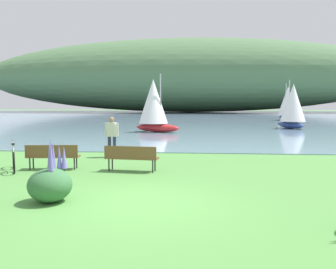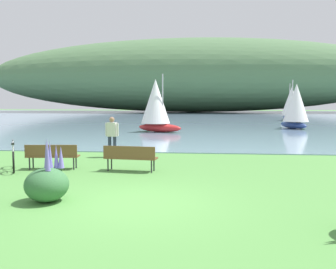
{
  "view_description": "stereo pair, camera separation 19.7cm",
  "coord_description": "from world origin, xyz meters",
  "px_view_note": "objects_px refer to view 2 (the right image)",
  "views": [
    {
      "loc": [
        1.38,
        -8.17,
        2.35
      ],
      "look_at": [
        0.12,
        6.65,
        1.0
      ],
      "focal_mm": 38.56,
      "sensor_mm": 36.0,
      "label": 1
    },
    {
      "loc": [
        1.58,
        -8.15,
        2.35
      ],
      "look_at": [
        0.12,
        6.65,
        1.0
      ],
      "focal_mm": 38.56,
      "sensor_mm": 36.0,
      "label": 2
    }
  ],
  "objects_px": {
    "person_at_shoreline": "(112,134)",
    "sailboat_far_off": "(156,105)",
    "sailboat_mid_bay": "(291,103)",
    "park_bench_near_camera": "(130,156)",
    "sailboat_nearest_to_shore": "(296,106)",
    "sailboat_toward_hillside": "(153,106)",
    "bicycle_leaning_near_bench": "(13,159)",
    "park_bench_further_along": "(52,155)"
  },
  "relations": [
    {
      "from": "sailboat_nearest_to_shore",
      "to": "sailboat_toward_hillside",
      "type": "xyz_separation_m",
      "value": [
        -15.02,
        19.3,
        -0.27
      ]
    },
    {
      "from": "park_bench_further_along",
      "to": "bicycle_leaning_near_bench",
      "type": "xyz_separation_m",
      "value": [
        -1.25,
        -0.3,
        -0.12
      ]
    },
    {
      "from": "sailboat_far_off",
      "to": "park_bench_near_camera",
      "type": "bearing_deg",
      "value": -85.69
    },
    {
      "from": "person_at_shoreline",
      "to": "sailboat_mid_bay",
      "type": "height_order",
      "value": "sailboat_mid_bay"
    },
    {
      "from": "sailboat_mid_bay",
      "to": "sailboat_toward_hillside",
      "type": "relative_size",
      "value": 1.26
    },
    {
      "from": "park_bench_near_camera",
      "to": "bicycle_leaning_near_bench",
      "type": "height_order",
      "value": "bicycle_leaning_near_bench"
    },
    {
      "from": "park_bench_further_along",
      "to": "sailboat_toward_hillside",
      "type": "bearing_deg",
      "value": 92.79
    },
    {
      "from": "sailboat_toward_hillside",
      "to": "bicycle_leaning_near_bench",
      "type": "bearing_deg",
      "value": -89.04
    },
    {
      "from": "park_bench_near_camera",
      "to": "person_at_shoreline",
      "type": "xyz_separation_m",
      "value": [
        -1.42,
        3.11,
        0.46
      ]
    },
    {
      "from": "park_bench_near_camera",
      "to": "sailboat_mid_bay",
      "type": "bearing_deg",
      "value": 68.73
    },
    {
      "from": "sailboat_nearest_to_shore",
      "to": "sailboat_mid_bay",
      "type": "distance_m",
      "value": 14.21
    },
    {
      "from": "sailboat_mid_bay",
      "to": "park_bench_near_camera",
      "type": "bearing_deg",
      "value": -111.27
    },
    {
      "from": "sailboat_nearest_to_shore",
      "to": "park_bench_further_along",
      "type": "bearing_deg",
      "value": -123.37
    },
    {
      "from": "person_at_shoreline",
      "to": "sailboat_far_off",
      "type": "bearing_deg",
      "value": 88.92
    },
    {
      "from": "sailboat_mid_bay",
      "to": "sailboat_far_off",
      "type": "distance_m",
      "value": 23.24
    },
    {
      "from": "park_bench_near_camera",
      "to": "sailboat_far_off",
      "type": "distance_m",
      "value": 15.81
    },
    {
      "from": "bicycle_leaning_near_bench",
      "to": "sailboat_far_off",
      "type": "xyz_separation_m",
      "value": [
        2.86,
        15.87,
        1.73
      ]
    },
    {
      "from": "park_bench_further_along",
      "to": "sailboat_toward_hillside",
      "type": "height_order",
      "value": "sailboat_toward_hillside"
    },
    {
      "from": "park_bench_near_camera",
      "to": "sailboat_far_off",
      "type": "bearing_deg",
      "value": 94.31
    },
    {
      "from": "park_bench_further_along",
      "to": "person_at_shoreline",
      "type": "xyz_separation_m",
      "value": [
        1.37,
        3.0,
        0.46
      ]
    },
    {
      "from": "sailboat_toward_hillside",
      "to": "sailboat_far_off",
      "type": "bearing_deg",
      "value": -81.54
    },
    {
      "from": "bicycle_leaning_near_bench",
      "to": "person_at_shoreline",
      "type": "bearing_deg",
      "value": 51.59
    },
    {
      "from": "park_bench_further_along",
      "to": "sailboat_mid_bay",
      "type": "height_order",
      "value": "sailboat_mid_bay"
    },
    {
      "from": "bicycle_leaning_near_bench",
      "to": "sailboat_nearest_to_shore",
      "type": "distance_m",
      "value": 24.84
    },
    {
      "from": "sailboat_far_off",
      "to": "sailboat_toward_hillside",
      "type": "bearing_deg",
      "value": 98.46
    },
    {
      "from": "sailboat_mid_bay",
      "to": "bicycle_leaning_near_bench",
      "type": "bearing_deg",
      "value": -116.81
    },
    {
      "from": "park_bench_further_along",
      "to": "sailboat_nearest_to_shore",
      "type": "relative_size",
      "value": 0.44
    },
    {
      "from": "park_bench_further_along",
      "to": "park_bench_near_camera",
      "type": "bearing_deg",
      "value": -2.35
    },
    {
      "from": "sailboat_toward_hillside",
      "to": "sailboat_nearest_to_shore",
      "type": "bearing_deg",
      "value": -52.12
    },
    {
      "from": "sailboat_nearest_to_shore",
      "to": "sailboat_far_off",
      "type": "height_order",
      "value": "sailboat_far_off"
    },
    {
      "from": "sailboat_nearest_to_shore",
      "to": "sailboat_mid_bay",
      "type": "relative_size",
      "value": 0.92
    },
    {
      "from": "sailboat_toward_hillside",
      "to": "park_bench_near_camera",
      "type": "bearing_deg",
      "value": -83.19
    },
    {
      "from": "bicycle_leaning_near_bench",
      "to": "sailboat_toward_hillside",
      "type": "bearing_deg",
      "value": 90.96
    },
    {
      "from": "park_bench_near_camera",
      "to": "sailboat_toward_hillside",
      "type": "xyz_separation_m",
      "value": [
        -4.7,
        39.31,
        1.24
      ]
    },
    {
      "from": "park_bench_near_camera",
      "to": "person_at_shoreline",
      "type": "relative_size",
      "value": 1.08
    },
    {
      "from": "sailboat_nearest_to_shore",
      "to": "sailboat_far_off",
      "type": "bearing_deg",
      "value": -159.37
    },
    {
      "from": "person_at_shoreline",
      "to": "sailboat_mid_bay",
      "type": "distance_m",
      "value": 34.13
    },
    {
      "from": "sailboat_mid_bay",
      "to": "sailboat_far_off",
      "type": "bearing_deg",
      "value": -128.25
    },
    {
      "from": "person_at_shoreline",
      "to": "park_bench_near_camera",
      "type": "bearing_deg",
      "value": -65.52
    },
    {
      "from": "person_at_shoreline",
      "to": "sailboat_toward_hillside",
      "type": "relative_size",
      "value": 0.47
    },
    {
      "from": "park_bench_further_along",
      "to": "sailboat_nearest_to_shore",
      "type": "distance_m",
      "value": 23.87
    },
    {
      "from": "sailboat_far_off",
      "to": "park_bench_further_along",
      "type": "bearing_deg",
      "value": -95.87
    }
  ]
}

